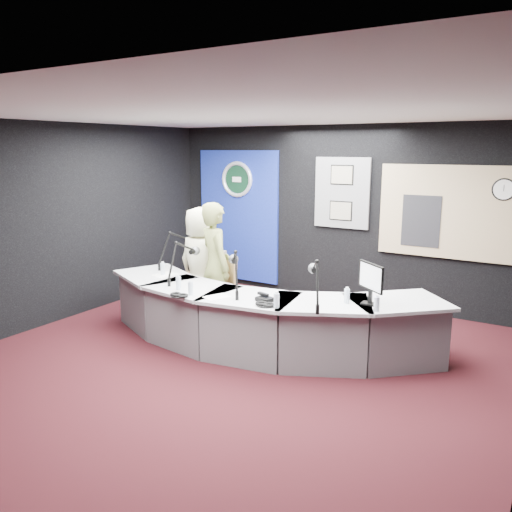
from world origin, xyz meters
The scene contains 31 objects.
ground centered at (0.00, 0.00, 0.00)m, with size 6.00×6.00×0.00m, color black.
ceiling centered at (0.00, 0.00, 2.80)m, with size 6.00×6.00×0.02m, color silver.
wall_back centered at (0.00, 3.00, 1.40)m, with size 6.00×0.02×2.80m, color black.
wall_left centered at (-3.00, 0.00, 1.40)m, with size 0.02×6.00×2.80m, color black.
broadcast_desk centered at (-0.05, 0.55, 0.38)m, with size 4.50×1.90×0.75m, color #B4B5B8, non-canonical shape.
backdrop_panel centered at (-1.90, 2.97, 1.25)m, with size 1.60×0.05×2.30m, color navy.
agency_seal centered at (-1.90, 2.93, 1.90)m, with size 0.63×0.63×0.07m, color silver.
seal_center centered at (-1.90, 2.94, 1.90)m, with size 0.48×0.48×0.01m, color black.
pinboard centered at (0.05, 2.97, 1.75)m, with size 0.90×0.04×1.10m, color slate.
framed_photo_upper centered at (0.05, 2.94, 2.03)m, with size 0.34×0.02×0.27m, color gray.
framed_photo_lower centered at (0.05, 2.94, 1.47)m, with size 0.34×0.02×0.27m, color gray.
booth_window_frame centered at (1.75, 2.97, 1.55)m, with size 2.12×0.06×1.32m, color tan.
booth_glow centered at (1.75, 2.96, 1.55)m, with size 2.00×0.02×1.20m, color #FFEBA1.
equipment_rack centered at (1.30, 2.94, 1.40)m, with size 0.55×0.02×0.75m, color black.
wall_clock centered at (2.35, 2.94, 1.90)m, with size 0.28×0.28×0.01m, color white.
armchair_left centered at (-1.33, 1.11, 0.48)m, with size 0.54×0.54×0.96m, color #AE7F4F, non-canonical shape.
armchair_right centered at (-0.89, 0.88, 0.50)m, with size 0.56×0.56×1.00m, color #AE7F4F, non-canonical shape.
draped_jacket centered at (-1.34, 1.36, 0.62)m, with size 0.50×0.10×0.70m, color #656056.
person_man centered at (-1.33, 1.11, 0.81)m, with size 0.80×0.52×1.63m, color beige.
person_woman centered at (-0.89, 0.88, 0.87)m, with size 0.63×0.42×1.74m, color olive.
computer_monitor centered at (1.36, 0.66, 1.07)m, with size 0.42×0.03×0.29m, color black.
desk_phone centered at (0.31, 0.16, 0.78)m, with size 0.18×0.14×0.04m, color black.
headphones_near centered at (0.40, 0.01, 0.77)m, with size 0.21×0.21×0.04m, color black.
headphones_far centered at (-0.63, -0.20, 0.77)m, with size 0.20×0.20×0.03m, color black.
paper_stack centered at (-1.48, 0.51, 0.75)m, with size 0.22×0.31×0.00m, color white.
notepad centered at (-0.25, 0.01, 0.75)m, with size 0.20×0.28×0.00m, color white.
boom_mic_a centered at (-1.58, 0.94, 1.05)m, with size 0.38×0.68×0.60m, color black, non-canonical shape.
boom_mic_b centered at (-1.06, 0.40, 1.05)m, with size 0.18×0.74×0.60m, color black, non-canonical shape.
boom_mic_c centered at (-0.17, 0.28, 1.05)m, with size 0.50×0.61×0.60m, color black, non-canonical shape.
boom_mic_d centered at (0.85, 0.33, 1.05)m, with size 0.43×0.66×0.60m, color black, non-canonical shape.
water_bottles centered at (0.00, 0.26, 0.84)m, with size 3.06×0.72×0.18m, color silver, non-canonical shape.
Camera 1 is at (3.12, -4.61, 2.44)m, focal length 36.00 mm.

